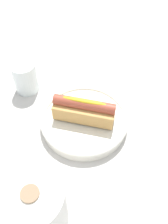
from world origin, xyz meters
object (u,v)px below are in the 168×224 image
object	(u,v)px
hotdog_front	(84,110)
paper_towel_roll	(36,207)
water_glass	(26,78)
serving_bowl	(84,120)

from	to	relation	value
hotdog_front	paper_towel_roll	xyz separation A→B (m)	(-0.03, 0.24, 0.01)
water_glass	paper_towel_roll	size ratio (longest dim) A/B	0.67
serving_bowl	water_glass	xyz separation A→B (m)	(0.21, -0.04, 0.02)
water_glass	paper_towel_roll	bearing A→B (deg)	130.41
serving_bowl	paper_towel_roll	xyz separation A→B (m)	(-0.03, 0.24, 0.05)
water_glass	paper_towel_roll	xyz separation A→B (m)	(-0.24, 0.28, 0.02)
hotdog_front	serving_bowl	bearing A→B (deg)	4.76
hotdog_front	water_glass	distance (m)	0.21
hotdog_front	water_glass	size ratio (longest dim) A/B	1.75
water_glass	serving_bowl	bearing A→B (deg)	169.36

